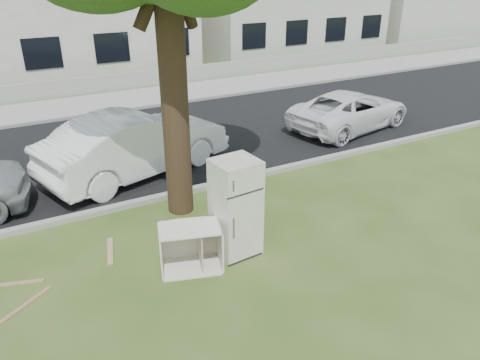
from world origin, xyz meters
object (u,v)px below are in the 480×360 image
fridge (236,208)px  car_right (350,110)px  car_center (136,143)px  cabinet (191,248)px

fridge → car_right: 7.89m
fridge → car_center: (-0.49, 4.30, -0.12)m
fridge → car_right: (6.52, 4.43, -0.31)m
fridge → car_center: 4.33m
fridge → car_center: bearing=91.8°
cabinet → car_right: (7.45, 4.52, 0.19)m
car_center → car_right: bearing=-106.3°
car_right → car_center: bearing=79.9°
cabinet → car_center: size_ratio=0.22×
fridge → cabinet: bearing=-179.2°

